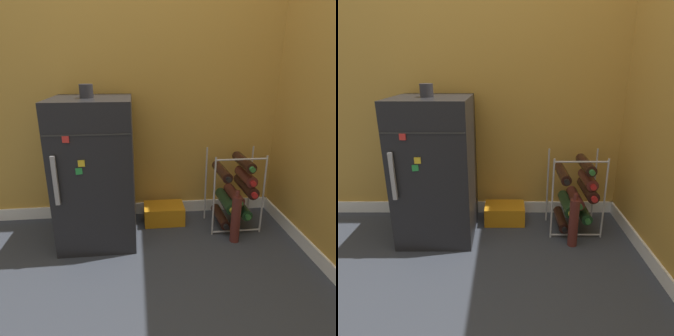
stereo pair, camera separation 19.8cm
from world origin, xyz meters
TOP-DOWN VIEW (x-y plane):
  - ground_plane at (0.00, 0.00)m, footprint 14.00×14.00m
  - wall_back at (0.00, 0.62)m, footprint 6.59×0.07m
  - mini_fridge at (-0.51, 0.30)m, footprint 0.48×0.53m
  - wine_rack at (0.44, 0.33)m, footprint 0.35×0.33m
  - soda_box at (-0.06, 0.43)m, footprint 0.29×0.19m
  - fridge_top_cup at (-0.52, 0.27)m, footprint 0.08×0.08m
  - loose_bottle_floor at (0.38, 0.12)m, footprint 0.06×0.06m

SIDE VIEW (x-z plane):
  - ground_plane at x=0.00m, z-range 0.00..0.00m
  - soda_box at x=-0.06m, z-range 0.00..0.13m
  - loose_bottle_floor at x=0.38m, z-range -0.02..0.35m
  - wine_rack at x=0.44m, z-range 0.00..0.56m
  - mini_fridge at x=-0.51m, z-range 0.00..0.93m
  - fridge_top_cup at x=-0.52m, z-range 0.93..1.01m
  - wall_back at x=0.00m, z-range -0.01..2.49m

